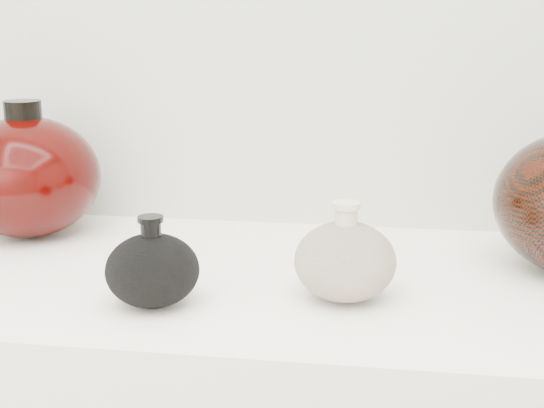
# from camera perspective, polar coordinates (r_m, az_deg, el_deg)

# --- Properties ---
(black_gourd_vase) EXTENTS (0.14, 0.14, 0.11)m
(black_gourd_vase) POSITION_cam_1_polar(r_m,az_deg,el_deg) (0.89, -8.99, -4.89)
(black_gourd_vase) COLOR black
(black_gourd_vase) RESTS_ON display_counter
(cream_gourd_vase) EXTENTS (0.14, 0.14, 0.12)m
(cream_gourd_vase) POSITION_cam_1_polar(r_m,az_deg,el_deg) (0.90, 5.52, -4.25)
(cream_gourd_vase) COLOR beige
(cream_gourd_vase) RESTS_ON display_counter
(left_round_pot) EXTENTS (0.23, 0.23, 0.21)m
(left_round_pot) POSITION_cam_1_polar(r_m,az_deg,el_deg) (1.20, -17.90, 2.00)
(left_round_pot) COLOR black
(left_round_pot) RESTS_ON display_counter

